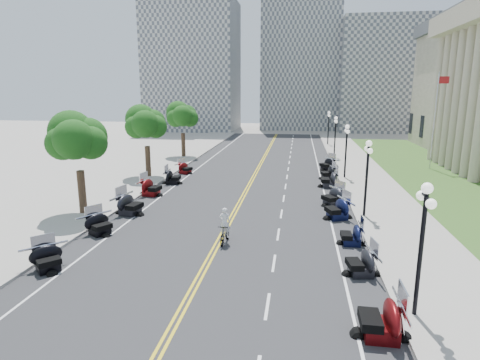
{
  "coord_description": "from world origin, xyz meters",
  "views": [
    {
      "loc": [
        4.19,
        -22.08,
        8.17
      ],
      "look_at": [
        0.19,
        5.17,
        2.0
      ],
      "focal_mm": 30.0,
      "sensor_mm": 36.0,
      "label": 1
    }
  ],
  "objects_px": {
    "flagpole": "(434,122)",
    "cyclist_rider": "(225,209)",
    "bicycle": "(225,233)",
    "motorcycle_n_3": "(381,317)"
  },
  "relations": [
    {
      "from": "flagpole",
      "to": "cyclist_rider",
      "type": "xyz_separation_m",
      "value": [
        -17.63,
        -23.76,
        -3.05
      ]
    },
    {
      "from": "flagpole",
      "to": "bicycle",
      "type": "bearing_deg",
      "value": -126.57
    },
    {
      "from": "flagpole",
      "to": "cyclist_rider",
      "type": "relative_size",
      "value": 6.0
    },
    {
      "from": "motorcycle_n_3",
      "to": "cyclist_rider",
      "type": "xyz_separation_m",
      "value": [
        -6.75,
        7.69,
        1.18
      ]
    },
    {
      "from": "flagpole",
      "to": "motorcycle_n_3",
      "type": "bearing_deg",
      "value": -109.08
    },
    {
      "from": "bicycle",
      "to": "cyclist_rider",
      "type": "relative_size",
      "value": 1.11
    },
    {
      "from": "flagpole",
      "to": "bicycle",
      "type": "distance_m",
      "value": 29.92
    },
    {
      "from": "motorcycle_n_3",
      "to": "bicycle",
      "type": "bearing_deg",
      "value": -138.38
    },
    {
      "from": "bicycle",
      "to": "cyclist_rider",
      "type": "bearing_deg",
      "value": 0.0
    },
    {
      "from": "flagpole",
      "to": "cyclist_rider",
      "type": "bearing_deg",
      "value": -126.57
    }
  ]
}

